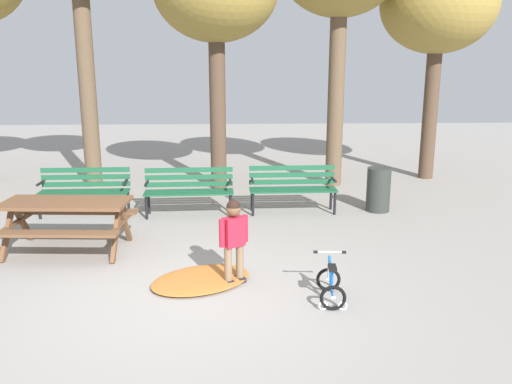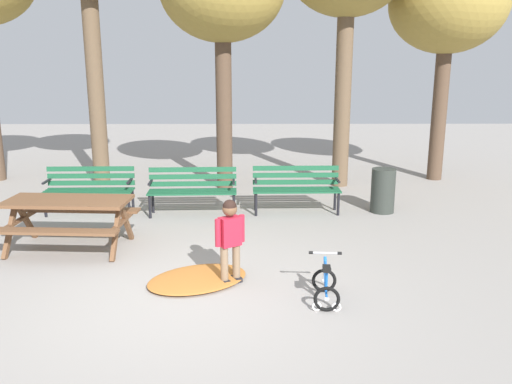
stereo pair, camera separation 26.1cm
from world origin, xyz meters
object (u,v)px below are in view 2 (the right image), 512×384
Objects in this scene: child_standing at (230,234)px; trash_bin at (383,191)px; picnic_table at (68,211)px; park_bench_left at (193,187)px; park_bench_far_left at (90,186)px; kids_bicycle at (326,286)px; park_bench_right at (296,185)px.

child_standing reaches higher than trash_bin.
child_standing is at bearing -27.46° from picnic_table.
child_standing is at bearing -75.48° from park_bench_left.
picnic_table is 5.51m from trash_bin.
park_bench_left reaches higher than picnic_table.
park_bench_far_left is 5.40m from kids_bicycle.
park_bench_right is at bearing 0.60° from park_bench_far_left.
child_standing is 1.88× the size of kids_bicycle.
kids_bicycle is at bearing -26.20° from child_standing.
park_bench_right is 1.61m from trash_bin.
park_bench_far_left and park_bench_right have the same top height.
park_bench_right is at bearing 71.52° from child_standing.
park_bench_far_left is 3.80m from park_bench_right.
child_standing is at bearing -49.90° from park_bench_far_left.
park_bench_left is 4.18m from kids_bicycle.
trash_bin is at bearing 67.56° from kids_bicycle.
picnic_table is 4.03m from kids_bicycle.
park_bench_far_left is at bearing 177.52° from park_bench_left.
kids_bicycle is (0.04, -3.82, -0.31)m from park_bench_right.
park_bench_left reaches higher than kids_bicycle.
kids_bicycle is (3.57, -1.83, -0.39)m from picnic_table.
park_bench_far_left and park_bench_left have the same top height.
child_standing is (0.81, -3.14, 0.13)m from park_bench_left.
park_bench_right is 3.44m from child_standing.
park_bench_left is 3.52m from trash_bin.
park_bench_left is (1.63, 1.87, -0.08)m from picnic_table.
park_bench_far_left reaches higher than kids_bicycle.
picnic_table is 1.17× the size of park_bench_right.
park_bench_left is at bearing -2.48° from park_bench_far_left.
trash_bin is at bearing 0.25° from park_bench_far_left.
kids_bicycle is at bearing -27.06° from picnic_table.
picnic_table is 2.75m from child_standing.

